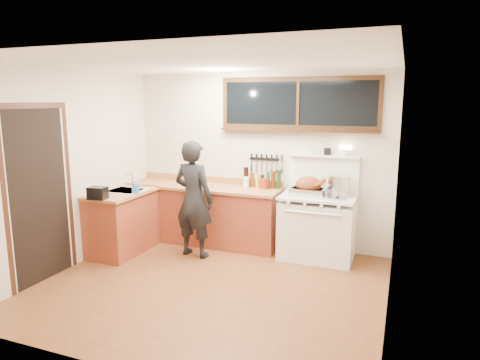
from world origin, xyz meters
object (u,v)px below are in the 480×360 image
at_px(cutting_board, 199,184).
at_px(roast_turkey, 309,187).
at_px(man, 194,199).
at_px(vintage_stove, 318,226).

height_order(cutting_board, roast_turkey, roast_turkey).
distance_m(man, roast_turkey, 1.61).
bearing_deg(cutting_board, roast_turkey, 3.92).
bearing_deg(man, roast_turkey, 19.78).
distance_m(vintage_stove, roast_turkey, 0.56).
xyz_separation_m(man, cutting_board, (-0.12, 0.43, 0.12)).
height_order(man, cutting_board, man).
xyz_separation_m(cutting_board, roast_turkey, (1.63, 0.11, 0.05)).
relative_size(vintage_stove, cutting_board, 3.78).
xyz_separation_m(vintage_stove, man, (-1.65, -0.55, 0.36)).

